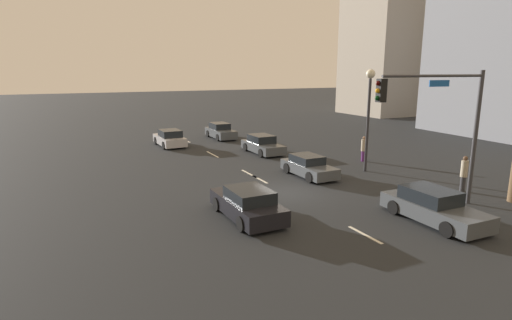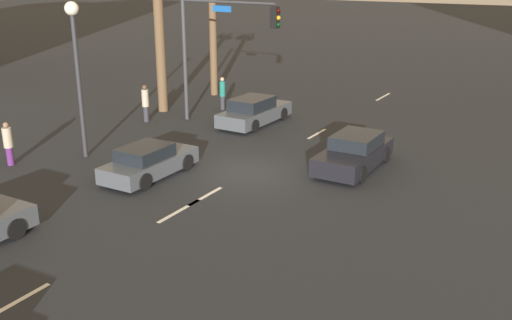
% 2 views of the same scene
% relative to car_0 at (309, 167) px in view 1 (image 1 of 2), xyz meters
% --- Properties ---
extents(ground_plane, '(220.00, 220.00, 0.00)m').
position_rel_car_0_xyz_m(ground_plane, '(2.33, -3.02, -0.59)').
color(ground_plane, '#232628').
extents(lane_stripe_0, '(2.15, 0.14, 0.01)m').
position_rel_car_0_xyz_m(lane_stripe_0, '(-15.67, -3.02, -0.58)').
color(lane_stripe_0, silver).
rests_on(lane_stripe_0, ground_plane).
extents(lane_stripe_1, '(2.53, 0.14, 0.01)m').
position_rel_car_0_xyz_m(lane_stripe_1, '(-8.74, -3.02, -0.58)').
color(lane_stripe_1, silver).
rests_on(lane_stripe_1, ground_plane).
extents(lane_stripe_2, '(2.20, 0.14, 0.01)m').
position_rel_car_0_xyz_m(lane_stripe_2, '(-2.05, -3.02, -0.58)').
color(lane_stripe_2, silver).
rests_on(lane_stripe_2, ground_plane).
extents(lane_stripe_3, '(1.97, 0.14, 0.01)m').
position_rel_car_0_xyz_m(lane_stripe_3, '(-0.58, -3.02, -0.58)').
color(lane_stripe_3, silver).
rests_on(lane_stripe_3, ground_plane).
extents(lane_stripe_4, '(1.93, 0.14, 0.01)m').
position_rel_car_0_xyz_m(lane_stripe_4, '(8.69, -3.02, -0.58)').
color(lane_stripe_4, silver).
rests_on(lane_stripe_4, ground_plane).
extents(car_0, '(4.10, 1.80, 1.27)m').
position_rel_car_0_xyz_m(car_0, '(0.00, 0.00, 0.00)').
color(car_0, '#474C51').
rests_on(car_0, ground_plane).
extents(car_1, '(4.40, 1.91, 1.39)m').
position_rel_car_0_xyz_m(car_1, '(-7.60, 0.70, 0.05)').
color(car_1, '#474C51').
rests_on(car_1, ground_plane).
extents(car_2, '(4.41, 1.96, 1.36)m').
position_rel_car_0_xyz_m(car_2, '(4.95, -6.36, 0.04)').
color(car_2, black).
rests_on(car_2, ground_plane).
extents(car_3, '(4.29, 2.03, 1.40)m').
position_rel_car_0_xyz_m(car_3, '(-13.74, -5.05, 0.05)').
color(car_3, '#B7B7BC').
rests_on(car_3, ground_plane).
extents(car_4, '(4.34, 1.80, 1.44)m').
position_rel_car_0_xyz_m(car_4, '(-15.68, 0.31, 0.07)').
color(car_4, '#474C51').
rests_on(car_4, ground_plane).
extents(car_5, '(4.64, 1.98, 1.40)m').
position_rel_car_0_xyz_m(car_5, '(8.77, 0.55, 0.05)').
color(car_5, '#474C51').
rests_on(car_5, ground_plane).
extents(traffic_signal, '(0.74, 5.85, 6.32)m').
position_rel_car_0_xyz_m(traffic_signal, '(7.63, 2.11, 3.74)').
color(traffic_signal, '#38383D').
rests_on(traffic_signal, ground_plane).
extents(streetlamp, '(0.56, 0.56, 6.38)m').
position_rel_car_0_xyz_m(streetlamp, '(0.53, 3.95, 3.86)').
color(streetlamp, '#2D2D33').
rests_on(streetlamp, ground_plane).
extents(pedestrian_0, '(0.49, 0.49, 1.79)m').
position_rel_car_0_xyz_m(pedestrian_0, '(-1.80, 5.76, 0.35)').
color(pedestrian_0, '#59266B').
rests_on(pedestrian_0, ground_plane).
extents(pedestrian_2, '(0.37, 0.37, 1.92)m').
position_rel_car_0_xyz_m(pedestrian_2, '(6.32, 5.58, 0.43)').
color(pedestrian_2, '#333338').
rests_on(pedestrian_2, ground_plane).
extents(building_1, '(10.34, 12.07, 25.79)m').
position_rel_car_0_xyz_m(building_1, '(-26.31, 31.25, 12.31)').
color(building_1, '#9E9384').
rests_on(building_1, ground_plane).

